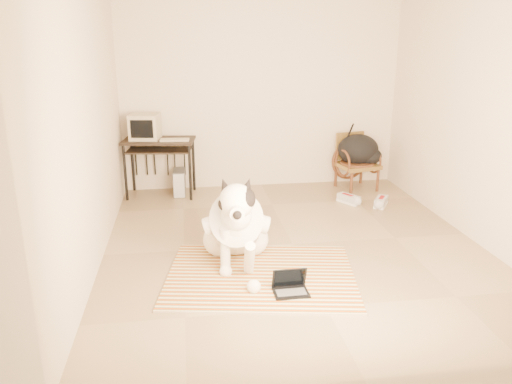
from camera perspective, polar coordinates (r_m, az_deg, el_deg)
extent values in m
plane|color=#98805D|center=(5.47, 4.20, -5.94)|extent=(4.50, 4.50, 0.00)
plane|color=beige|center=(7.28, 0.63, 11.09)|extent=(4.50, 0.00, 4.50)
plane|color=beige|center=(2.99, 13.96, 0.75)|extent=(4.50, 0.00, 4.50)
plane|color=beige|center=(5.04, -18.41, 7.20)|extent=(0.00, 4.50, 4.50)
plane|color=beige|center=(5.86, 24.21, 7.91)|extent=(0.00, 4.50, 4.50)
cube|color=#B84B0B|center=(4.30, 0.44, -12.80)|extent=(1.77, 0.56, 0.02)
cube|color=#32652D|center=(4.53, 0.51, -11.08)|extent=(1.77, 0.56, 0.02)
cube|color=#57356F|center=(4.77, 0.57, -9.53)|extent=(1.77, 0.56, 0.02)
cube|color=gold|center=(5.01, 0.63, -8.12)|extent=(1.77, 0.56, 0.02)
cube|color=beige|center=(5.25, 0.68, -6.85)|extent=(1.77, 0.56, 0.02)
sphere|color=white|center=(5.14, -4.15, -5.47)|extent=(0.34, 0.34, 0.34)
sphere|color=white|center=(5.15, -0.48, -5.40)|extent=(0.34, 0.34, 0.34)
ellipsoid|color=white|center=(5.12, -2.32, -5.22)|extent=(0.42, 0.38, 0.34)
ellipsoid|color=white|center=(4.84, -2.29, -3.63)|extent=(0.48, 0.81, 0.74)
cylinder|color=silver|center=(4.86, -2.29, -3.57)|extent=(0.56, 0.70, 0.68)
sphere|color=white|center=(4.58, -2.25, -2.72)|extent=(0.29, 0.29, 0.29)
sphere|color=white|center=(4.42, -2.24, -1.05)|extent=(0.31, 0.31, 0.31)
ellipsoid|color=black|center=(4.41, -1.62, -0.79)|extent=(0.24, 0.27, 0.23)
cylinder|color=white|center=(4.30, -2.18, -2.24)|extent=(0.14, 0.17, 0.13)
sphere|color=black|center=(4.22, -2.15, -2.65)|extent=(0.08, 0.08, 0.08)
cone|color=black|center=(4.44, -3.60, 0.71)|extent=(0.16, 0.17, 0.20)
cone|color=black|center=(4.45, -0.96, 0.76)|extent=(0.15, 0.16, 0.20)
torus|color=silver|center=(4.54, -2.25, -2.16)|extent=(0.29, 0.17, 0.25)
cylinder|color=white|center=(4.70, -3.54, -6.71)|extent=(0.10, 0.15, 0.47)
cylinder|color=white|center=(4.59, -0.76, -7.67)|extent=(0.13, 0.43, 0.48)
sphere|color=white|center=(4.76, -3.49, -9.02)|extent=(0.12, 0.12, 0.12)
sphere|color=white|center=(4.47, -0.25, -10.77)|extent=(0.13, 0.13, 0.13)
cone|color=black|center=(5.45, -2.59, -5.37)|extent=(0.19, 0.48, 0.12)
cube|color=black|center=(4.46, 4.01, -11.40)|extent=(0.31, 0.22, 0.02)
cube|color=#505053|center=(4.44, 4.04, -11.35)|extent=(0.26, 0.13, 0.00)
cube|color=black|center=(4.47, 3.82, -9.75)|extent=(0.31, 0.08, 0.20)
cube|color=black|center=(4.46, 3.84, -9.76)|extent=(0.27, 0.06, 0.18)
cube|color=black|center=(7.00, -11.05, 5.80)|extent=(1.02, 0.66, 0.03)
cube|color=black|center=(6.97, -11.01, 4.72)|extent=(0.90, 0.54, 0.02)
cylinder|color=black|center=(6.97, -14.72, 2.10)|extent=(0.04, 0.04, 0.77)
cylinder|color=black|center=(7.39, -13.91, 3.05)|extent=(0.04, 0.04, 0.77)
cylinder|color=black|center=(6.81, -7.55, 2.18)|extent=(0.04, 0.04, 0.77)
cylinder|color=black|center=(7.24, -7.14, 3.13)|extent=(0.04, 0.04, 0.77)
cube|color=#BEB195|center=(7.03, -12.57, 7.31)|extent=(0.44, 0.42, 0.34)
cube|color=black|center=(6.86, -12.92, 7.03)|extent=(0.30, 0.06, 0.24)
cube|color=#BEB195|center=(6.86, -9.28, 5.91)|extent=(0.40, 0.17, 0.03)
cube|color=#505053|center=(7.13, -8.74, 1.12)|extent=(0.17, 0.38, 0.36)
cube|color=silver|center=(6.95, -8.79, 0.68)|extent=(0.15, 0.02, 0.34)
cube|color=olive|center=(7.40, 11.49, 3.00)|extent=(0.63, 0.61, 0.05)
cylinder|color=#3E1F11|center=(7.39, 11.51, 3.27)|extent=(0.49, 0.49, 0.04)
cube|color=olive|center=(7.54, 10.65, 5.24)|extent=(0.45, 0.14, 0.40)
cylinder|color=#3E1F11|center=(7.16, 10.84, 0.95)|extent=(0.04, 0.04, 0.33)
cylinder|color=#3E1F11|center=(7.52, 9.11, 1.85)|extent=(0.04, 0.04, 0.33)
cylinder|color=#3E1F11|center=(7.39, 13.73, 1.29)|extent=(0.04, 0.04, 0.33)
cylinder|color=#3E1F11|center=(7.74, 11.92, 2.15)|extent=(0.04, 0.04, 0.33)
ellipsoid|color=black|center=(7.38, 11.58, 4.79)|extent=(0.60, 0.49, 0.44)
ellipsoid|color=black|center=(7.40, 12.79, 4.03)|extent=(0.37, 0.30, 0.25)
cube|color=silver|center=(6.85, 10.52, -1.10)|extent=(0.28, 0.35, 0.03)
cube|color=#99989E|center=(6.84, 10.54, -0.75)|extent=(0.27, 0.33, 0.10)
cube|color=maroon|center=(6.82, 10.56, -0.40)|extent=(0.13, 0.17, 0.02)
cube|color=silver|center=(6.83, 14.08, -1.42)|extent=(0.29, 0.35, 0.03)
cube|color=#99989E|center=(6.81, 14.11, -1.06)|extent=(0.28, 0.33, 0.10)
cube|color=maroon|center=(6.80, 14.13, -0.71)|extent=(0.14, 0.17, 0.02)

